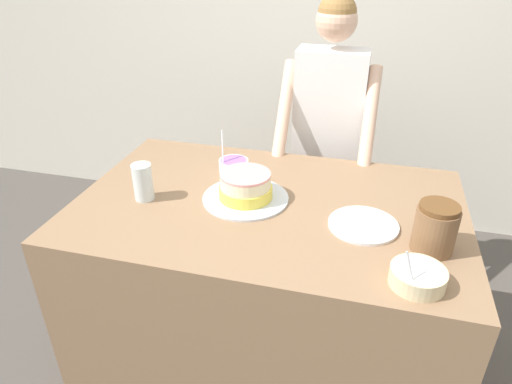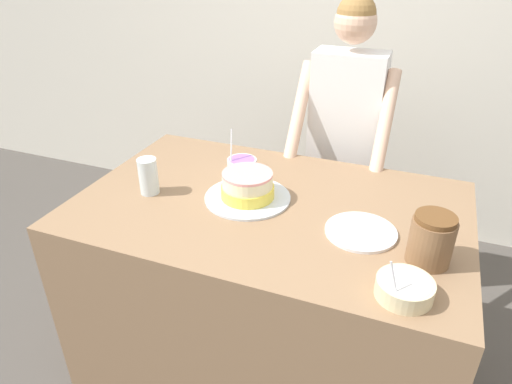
# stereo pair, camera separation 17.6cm
# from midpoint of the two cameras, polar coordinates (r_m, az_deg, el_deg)

# --- Properties ---
(wall_back) EXTENTS (10.00, 0.05, 2.60)m
(wall_back) POSITION_cam_midpoint_polar(r_m,az_deg,el_deg) (3.14, 13.65, 18.23)
(wall_back) COLOR silver
(wall_back) RESTS_ON ground_plane
(counter) EXTENTS (1.54, 0.98, 0.92)m
(counter) POSITION_cam_midpoint_polar(r_m,az_deg,el_deg) (2.10, 3.96, -12.41)
(counter) COLOR #8C6B4C
(counter) RESTS_ON ground_plane
(person_baker) EXTENTS (0.48, 0.45, 1.64)m
(person_baker) POSITION_cam_midpoint_polar(r_m,az_deg,el_deg) (2.42, 13.10, 7.89)
(person_baker) COLOR #2D2D38
(person_baker) RESTS_ON ground_plane
(cake) EXTENTS (0.35, 0.35, 0.12)m
(cake) POSITION_cam_midpoint_polar(r_m,az_deg,el_deg) (1.83, 1.68, 0.46)
(cake) COLOR silver
(cake) RESTS_ON counter
(frosting_bowl_purple) EXTENTS (0.13, 0.13, 0.19)m
(frosting_bowl_purple) POSITION_cam_midpoint_polar(r_m,az_deg,el_deg) (2.07, 0.66, 3.45)
(frosting_bowl_purple) COLOR silver
(frosting_bowl_purple) RESTS_ON counter
(frosting_bowl_white) EXTENTS (0.17, 0.17, 0.15)m
(frosting_bowl_white) POSITION_cam_midpoint_polar(r_m,az_deg,el_deg) (1.46, 21.48, -11.22)
(frosting_bowl_white) COLOR beige
(frosting_bowl_white) RESTS_ON counter
(drinking_glass) EXTENTS (0.08, 0.08, 0.15)m
(drinking_glass) POSITION_cam_midpoint_polar(r_m,az_deg,el_deg) (1.90, -10.75, 1.89)
(drinking_glass) COLOR silver
(drinking_glass) RESTS_ON counter
(ceramic_plate) EXTENTS (0.26, 0.26, 0.01)m
(ceramic_plate) POSITION_cam_midpoint_polar(r_m,az_deg,el_deg) (1.71, 15.89, -4.88)
(ceramic_plate) COLOR silver
(ceramic_plate) RESTS_ON counter
(stoneware_jar) EXTENTS (0.14, 0.14, 0.18)m
(stoneware_jar) POSITION_cam_midpoint_polar(r_m,az_deg,el_deg) (1.60, 24.08, -5.55)
(stoneware_jar) COLOR brown
(stoneware_jar) RESTS_ON counter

